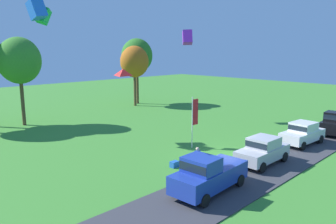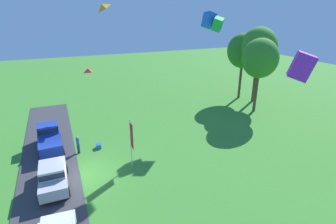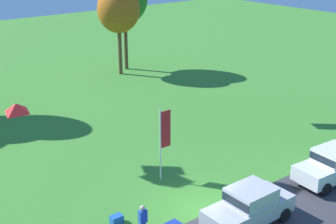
# 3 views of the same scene
# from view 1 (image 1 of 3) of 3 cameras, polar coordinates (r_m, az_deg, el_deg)

# --- Properties ---
(ground_plane) EXTENTS (120.00, 120.00, 0.00)m
(ground_plane) POSITION_cam_1_polar(r_m,az_deg,el_deg) (24.05, 10.13, -8.12)
(ground_plane) COLOR #3D842D
(pavement_strip) EXTENTS (36.00, 4.40, 0.06)m
(pavement_strip) POSITION_cam_1_polar(r_m,az_deg,el_deg) (22.70, 15.79, -9.45)
(pavement_strip) COLOR #38383D
(pavement_strip) RESTS_ON ground
(car_pickup_mid_row) EXTENTS (5.09, 2.25, 2.14)m
(car_pickup_mid_row) POSITION_cam_1_polar(r_m,az_deg,el_deg) (18.16, 6.92, -10.65)
(car_pickup_mid_row) COLOR #1E389E
(car_pickup_mid_row) RESTS_ON ground
(car_sedan_near_entrance) EXTENTS (4.41, 1.98, 1.84)m
(car_sedan_near_entrance) POSITION_cam_1_polar(r_m,az_deg,el_deg) (23.30, 16.19, -6.32)
(car_sedan_near_entrance) COLOR #B7B7BC
(car_sedan_near_entrance) RESTS_ON ground
(car_sedan_by_flagpole) EXTENTS (4.52, 2.21, 1.84)m
(car_sedan_by_flagpole) POSITION_cam_1_polar(r_m,az_deg,el_deg) (29.09, 22.40, -3.33)
(car_sedan_by_flagpole) COLOR white
(car_sedan_by_flagpole) RESTS_ON ground
(person_watching_sky) EXTENTS (0.36, 0.24, 1.71)m
(person_watching_sky) POSITION_cam_1_polar(r_m,az_deg,el_deg) (20.97, 5.12, -8.31)
(person_watching_sky) COLOR #2D334C
(person_watching_sky) RESTS_ON ground
(tree_left_of_center) EXTENTS (4.27, 4.27, 9.02)m
(tree_left_of_center) POSITION_cam_1_polar(r_m,az_deg,el_deg) (36.58, -24.48, 8.12)
(tree_left_of_center) COLOR brown
(tree_left_of_center) RESTS_ON ground
(tree_right_of_center) EXTENTS (3.93, 3.93, 8.29)m
(tree_right_of_center) POSITION_cam_1_polar(r_m,az_deg,el_deg) (45.72, -5.86, 8.67)
(tree_right_of_center) COLOR brown
(tree_right_of_center) RESTS_ON ground
(tree_far_right) EXTENTS (4.43, 4.43, 9.35)m
(tree_far_right) POSITION_cam_1_polar(r_m,az_deg,el_deg) (47.56, -5.43, 9.71)
(tree_far_right) COLOR brown
(tree_far_right) RESTS_ON ground
(flag_banner) EXTENTS (0.71, 0.08, 4.13)m
(flag_banner) POSITION_cam_1_polar(r_m,az_deg,el_deg) (25.92, 4.59, -0.62)
(flag_banner) COLOR silver
(flag_banner) RESTS_ON ground
(cooler_box) EXTENTS (0.56, 0.40, 0.40)m
(cooler_box) POSITION_cam_1_polar(r_m,az_deg,el_deg) (22.14, 1.12, -9.08)
(cooler_box) COLOR blue
(cooler_box) RESTS_ON ground
(kite_diamond_near_flag) EXTENTS (1.13, 1.12, 0.42)m
(kite_diamond_near_flag) POSITION_cam_1_polar(r_m,az_deg,el_deg) (18.40, -7.84, 6.89)
(kite_diamond_near_flag) COLOR red
(kite_box_mid_center) EXTENTS (1.32, 1.52, 1.87)m
(kite_box_mid_center) POSITION_cam_1_polar(r_m,az_deg,el_deg) (30.14, -21.90, 16.24)
(kite_box_mid_center) COLOR blue
(kite_box_high_right) EXTENTS (1.65, 1.70, 1.66)m
(kite_box_high_right) POSITION_cam_1_polar(r_m,az_deg,el_deg) (36.35, 3.40, 12.85)
(kite_box_high_right) COLOR purple
(kite_box_over_trees) EXTENTS (1.72, 1.30, 1.72)m
(kite_box_over_trees) POSITION_cam_1_polar(r_m,az_deg,el_deg) (30.95, -20.99, 15.44)
(kite_box_over_trees) COLOR green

